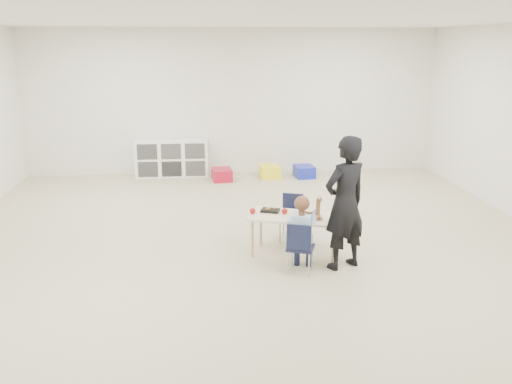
{
  "coord_description": "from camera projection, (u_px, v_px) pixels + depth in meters",
  "views": [
    {
      "loc": [
        -0.53,
        -6.13,
        2.51
      ],
      "look_at": [
        0.03,
        -0.14,
        0.85
      ],
      "focal_mm": 38.0,
      "sensor_mm": 36.0,
      "label": 1
    }
  ],
  "objects": [
    {
      "name": "room",
      "position": [
        253.0,
        143.0,
        6.23
      ],
      "size": [
        9.0,
        9.02,
        2.8
      ],
      "color": "#C1B694",
      "rests_on": "ground"
    },
    {
      "name": "table",
      "position": [
        295.0,
        235.0,
        6.58
      ],
      "size": [
        1.21,
        0.88,
        0.5
      ],
      "rotation": [
        0.0,
        0.0,
        -0.34
      ],
      "color": "beige",
      "rests_on": "ground"
    },
    {
      "name": "chair_near",
      "position": [
        301.0,
        247.0,
        6.08
      ],
      "size": [
        0.37,
        0.36,
        0.6
      ],
      "primitive_type": null,
      "rotation": [
        0.0,
        0.0,
        -0.34
      ],
      "color": "#111633",
      "rests_on": "ground"
    },
    {
      "name": "chair_far",
      "position": [
        291.0,
        218.0,
        7.07
      ],
      "size": [
        0.37,
        0.36,
        0.6
      ],
      "primitive_type": null,
      "rotation": [
        0.0,
        0.0,
        -0.34
      ],
      "color": "#111633",
      "rests_on": "ground"
    },
    {
      "name": "child",
      "position": [
        301.0,
        232.0,
        6.03
      ],
      "size": [
        0.51,
        0.51,
        0.95
      ],
      "primitive_type": null,
      "rotation": [
        0.0,
        0.0,
        -0.34
      ],
      "color": "#BCDDFF",
      "rests_on": "chair_near"
    },
    {
      "name": "lunch_tray_near",
      "position": [
        307.0,
        214.0,
        6.52
      ],
      "size": [
        0.26,
        0.22,
        0.03
      ],
      "primitive_type": "cube",
      "rotation": [
        0.0,
        0.0,
        -0.34
      ],
      "color": "black",
      "rests_on": "table"
    },
    {
      "name": "lunch_tray_far",
      "position": [
        270.0,
        210.0,
        6.67
      ],
      "size": [
        0.26,
        0.22,
        0.03
      ],
      "primitive_type": "cube",
      "rotation": [
        0.0,
        0.0,
        -0.34
      ],
      "color": "black",
      "rests_on": "table"
    },
    {
      "name": "milk_carton",
      "position": [
        296.0,
        214.0,
        6.4
      ],
      "size": [
        0.09,
        0.09,
        0.1
      ],
      "primitive_type": "cube",
      "rotation": [
        0.0,
        0.0,
        -0.34
      ],
      "color": "white",
      "rests_on": "table"
    },
    {
      "name": "bread_roll",
      "position": [
        317.0,
        216.0,
        6.38
      ],
      "size": [
        0.09,
        0.09,
        0.07
      ],
      "primitive_type": "ellipsoid",
      "color": "#B17F48",
      "rests_on": "table"
    },
    {
      "name": "apple_near",
      "position": [
        285.0,
        211.0,
        6.58
      ],
      "size": [
        0.07,
        0.07,
        0.07
      ],
      "primitive_type": "sphere",
      "color": "#99110D",
      "rests_on": "table"
    },
    {
      "name": "apple_far",
      "position": [
        253.0,
        211.0,
        6.59
      ],
      "size": [
        0.07,
        0.07,
        0.07
      ],
      "primitive_type": "sphere",
      "color": "#99110D",
      "rests_on": "table"
    },
    {
      "name": "cubby_shelf",
      "position": [
        172.0,
        158.0,
        10.51
      ],
      "size": [
        1.4,
        0.4,
        0.7
      ],
      "primitive_type": "cube",
      "color": "white",
      "rests_on": "ground"
    },
    {
      "name": "adult",
      "position": [
        345.0,
        203.0,
        6.08
      ],
      "size": [
        0.67,
        0.59,
        1.54
      ],
      "primitive_type": "imported",
      "rotation": [
        0.0,
        0.0,
        3.62
      ],
      "color": "black",
      "rests_on": "ground"
    },
    {
      "name": "bin_red",
      "position": [
        222.0,
        175.0,
        10.21
      ],
      "size": [
        0.4,
        0.49,
        0.22
      ],
      "primitive_type": "cube",
      "rotation": [
        0.0,
        0.0,
        0.1
      ],
      "color": "#AF1129",
      "rests_on": "ground"
    },
    {
      "name": "bin_yellow",
      "position": [
        270.0,
        171.0,
        10.45
      ],
      "size": [
        0.38,
        0.48,
        0.23
      ],
      "primitive_type": "cube",
      "rotation": [
        0.0,
        0.0,
        0.04
      ],
      "color": "yellow",
      "rests_on": "ground"
    },
    {
      "name": "bin_blue",
      "position": [
        304.0,
        171.0,
        10.47
      ],
      "size": [
        0.39,
        0.48,
        0.22
      ],
      "primitive_type": "cube",
      "rotation": [
        0.0,
        0.0,
        0.09
      ],
      "color": "#1724AC",
      "rests_on": "ground"
    }
  ]
}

